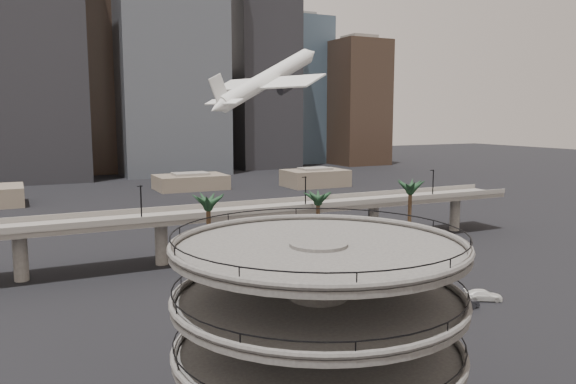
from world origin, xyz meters
name	(u,v)px	position (x,y,z in m)	size (l,w,h in m)	color
parking_ramp	(318,325)	(-13.00, -4.00, 9.84)	(22.20, 22.20, 17.35)	#494644
overpass	(222,218)	(0.00, 55.00, 7.34)	(130.00, 9.30, 14.70)	#68635C
palm_trees	(318,198)	(14.02, 44.65, 11.43)	(42.40, 10.40, 14.00)	#462E1E
low_buildings	(152,186)	(6.89, 142.30, 2.86)	(135.00, 27.50, 6.80)	brown
skyline	(129,61)	(15.12, 217.08, 49.19)	(269.00, 86.00, 134.35)	gray
airborne_jet	(267,80)	(15.07, 68.39, 32.93)	(30.16, 28.50, 16.32)	silver
car_a	(354,308)	(5.59, 19.67, 0.81)	(1.92, 4.78, 1.63)	red
car_b	(462,303)	(19.40, 14.69, 0.83)	(1.76, 5.06, 1.67)	#212227
car_c	(483,295)	(24.75, 16.23, 0.75)	(2.10, 5.17, 1.50)	silver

